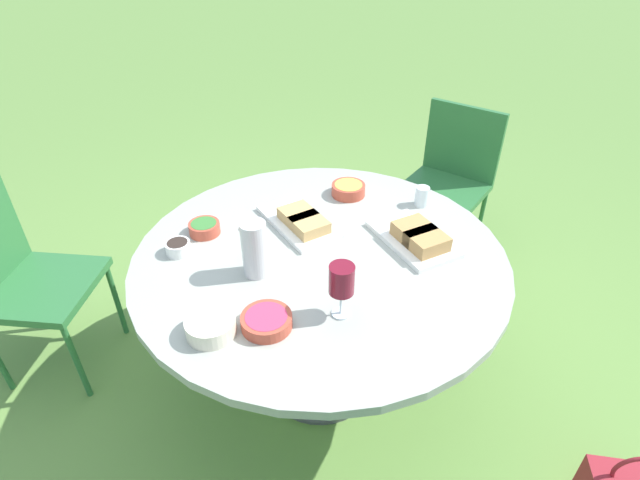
{
  "coord_description": "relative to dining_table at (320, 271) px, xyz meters",
  "views": [
    {
      "loc": [
        -0.24,
        1.51,
        1.86
      ],
      "look_at": [
        0.0,
        0.0,
        0.79
      ],
      "focal_mm": 28.0,
      "sensor_mm": 36.0,
      "label": 1
    }
  ],
  "objects": [
    {
      "name": "bowl_dip_cream",
      "position": [
        0.27,
        0.47,
        0.12
      ],
      "size": [
        0.16,
        0.16,
        0.06
      ],
      "color": "beige",
      "rests_on": "dining_table"
    },
    {
      "name": "platter_charcuterie",
      "position": [
        -0.36,
        -0.12,
        0.12
      ],
      "size": [
        0.39,
        0.42,
        0.08
      ],
      "color": "white",
      "rests_on": "dining_table"
    },
    {
      "name": "bowl_olives",
      "position": [
        0.53,
        0.08,
        0.12
      ],
      "size": [
        0.09,
        0.09,
        0.05
      ],
      "color": "white",
      "rests_on": "dining_table"
    },
    {
      "name": "ground_plane",
      "position": [
        0.0,
        0.0,
        -0.64
      ],
      "size": [
        40.0,
        40.0,
        0.0
      ],
      "primitive_type": "plane",
      "color": "#668E42"
    },
    {
      "name": "bowl_salad",
      "position": [
        0.48,
        -0.06,
        0.12
      ],
      "size": [
        0.12,
        0.12,
        0.05
      ],
      "color": "#B74733",
      "rests_on": "dining_table"
    },
    {
      "name": "cup_water_near",
      "position": [
        -0.38,
        -0.42,
        0.13
      ],
      "size": [
        0.06,
        0.06,
        0.09
      ],
      "color": "silver",
      "rests_on": "dining_table"
    },
    {
      "name": "wine_glass",
      "position": [
        -0.12,
        0.32,
        0.23
      ],
      "size": [
        0.08,
        0.08,
        0.2
      ],
      "color": "silver",
      "rests_on": "dining_table"
    },
    {
      "name": "dining_table",
      "position": [
        0.0,
        0.0,
        0.0
      ],
      "size": [
        1.42,
        1.42,
        0.73
      ],
      "color": "#4C4C51",
      "rests_on": "ground_plane"
    },
    {
      "name": "water_pitcher",
      "position": [
        0.21,
        0.15,
        0.2
      ],
      "size": [
        0.1,
        0.09,
        0.21
      ],
      "color": "silver",
      "rests_on": "dining_table"
    },
    {
      "name": "bowl_dip_red",
      "position": [
        0.11,
        0.41,
        0.11
      ],
      "size": [
        0.16,
        0.16,
        0.04
      ],
      "color": "#B74733",
      "rests_on": "dining_table"
    },
    {
      "name": "bowl_fries",
      "position": [
        -0.06,
        -0.46,
        0.12
      ],
      "size": [
        0.15,
        0.15,
        0.05
      ],
      "color": "#B74733",
      "rests_on": "dining_table"
    },
    {
      "name": "platter_bread_main",
      "position": [
        0.11,
        -0.17,
        0.12
      ],
      "size": [
        0.4,
        0.42,
        0.07
      ],
      "color": "white",
      "rests_on": "dining_table"
    },
    {
      "name": "chair_far_back",
      "position": [
        1.28,
        0.07,
        -0.11
      ],
      "size": [
        0.44,
        0.46,
        0.89
      ],
      "color": "#2D6B38",
      "rests_on": "ground_plane"
    },
    {
      "name": "chair_near_right",
      "position": [
        -0.58,
        -1.15,
        -0.11
      ],
      "size": [
        0.58,
        0.57,
        0.89
      ],
      "color": "#2D6B38",
      "rests_on": "ground_plane"
    }
  ]
}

